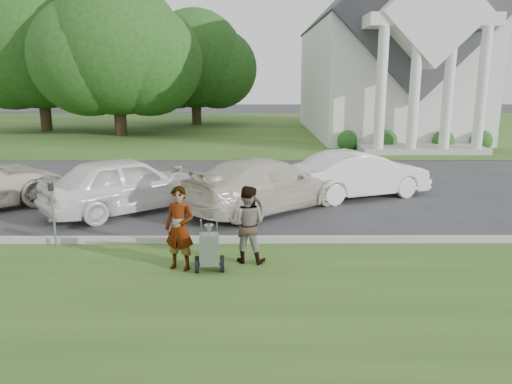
{
  "coord_description": "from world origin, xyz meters",
  "views": [
    {
      "loc": [
        0.53,
        -10.27,
        3.69
      ],
      "look_at": [
        0.59,
        0.0,
        1.32
      ],
      "focal_mm": 35.0,
      "sensor_mm": 36.0,
      "label": 1
    }
  ],
  "objects_px": {
    "church": "(385,41)",
    "person_right": "(247,225)",
    "car_c": "(266,184)",
    "person_left": "(180,229)",
    "parking_meter_near": "(53,206)",
    "car_b": "(127,184)",
    "car_d": "(360,174)",
    "striping_cart": "(209,250)",
    "tree_far": "(39,47)",
    "tree_left": "(116,54)",
    "tree_back": "(195,64)"
  },
  "relations": [
    {
      "from": "tree_back",
      "to": "striping_cart",
      "type": "height_order",
      "value": "tree_back"
    },
    {
      "from": "person_right",
      "to": "car_c",
      "type": "distance_m",
      "value": 4.17
    },
    {
      "from": "church",
      "to": "person_left",
      "type": "distance_m",
      "value": 26.6
    },
    {
      "from": "tree_back",
      "to": "car_b",
      "type": "height_order",
      "value": "tree_back"
    },
    {
      "from": "church",
      "to": "car_c",
      "type": "distance_m",
      "value": 21.85
    },
    {
      "from": "tree_left",
      "to": "tree_far",
      "type": "xyz_separation_m",
      "value": [
        -6.0,
        3.0,
        0.58
      ]
    },
    {
      "from": "striping_cart",
      "to": "car_c",
      "type": "xyz_separation_m",
      "value": [
        1.2,
        4.68,
        0.3
      ]
    },
    {
      "from": "tree_far",
      "to": "person_left",
      "type": "distance_m",
      "value": 29.55
    },
    {
      "from": "tree_left",
      "to": "tree_far",
      "type": "height_order",
      "value": "tree_far"
    },
    {
      "from": "church",
      "to": "person_right",
      "type": "bearing_deg",
      "value": -109.89
    },
    {
      "from": "tree_far",
      "to": "person_right",
      "type": "bearing_deg",
      "value": -60.64
    },
    {
      "from": "person_left",
      "to": "car_b",
      "type": "height_order",
      "value": "person_left"
    },
    {
      "from": "striping_cart",
      "to": "parking_meter_near",
      "type": "xyz_separation_m",
      "value": [
        -3.56,
        1.51,
        0.49
      ]
    },
    {
      "from": "person_right",
      "to": "tree_back",
      "type": "bearing_deg",
      "value": -70.77
    },
    {
      "from": "person_right",
      "to": "parking_meter_near",
      "type": "distance_m",
      "value": 4.39
    },
    {
      "from": "striping_cart",
      "to": "car_c",
      "type": "height_order",
      "value": "car_c"
    },
    {
      "from": "tree_far",
      "to": "person_left",
      "type": "relative_size",
      "value": 7.05
    },
    {
      "from": "striping_cart",
      "to": "car_c",
      "type": "relative_size",
      "value": 0.22
    },
    {
      "from": "tree_back",
      "to": "person_right",
      "type": "height_order",
      "value": "tree_back"
    },
    {
      "from": "church",
      "to": "tree_far",
      "type": "distance_m",
      "value": 23.09
    },
    {
      "from": "tree_far",
      "to": "car_b",
      "type": "height_order",
      "value": "tree_far"
    },
    {
      "from": "tree_back",
      "to": "church",
      "type": "bearing_deg",
      "value": -27.85
    },
    {
      "from": "church",
      "to": "tree_left",
      "type": "bearing_deg",
      "value": -176.21
    },
    {
      "from": "church",
      "to": "car_d",
      "type": "relative_size",
      "value": 5.5
    },
    {
      "from": "church",
      "to": "parking_meter_near",
      "type": "height_order",
      "value": "church"
    },
    {
      "from": "tree_back",
      "to": "car_c",
      "type": "bearing_deg",
      "value": -79.52
    },
    {
      "from": "tree_left",
      "to": "tree_back",
      "type": "bearing_deg",
      "value": 63.43
    },
    {
      "from": "church",
      "to": "person_left",
      "type": "xyz_separation_m",
      "value": [
        -9.89,
        -24.16,
        -5.11
      ]
    },
    {
      "from": "striping_cart",
      "to": "tree_far",
      "type": "bearing_deg",
      "value": 113.15
    },
    {
      "from": "tree_back",
      "to": "car_d",
      "type": "bearing_deg",
      "value": -72.42
    },
    {
      "from": "tree_left",
      "to": "parking_meter_near",
      "type": "distance_m",
      "value": 22.44
    },
    {
      "from": "church",
      "to": "tree_back",
      "type": "relative_size",
      "value": 2.51
    },
    {
      "from": "church",
      "to": "tree_left",
      "type": "relative_size",
      "value": 2.27
    },
    {
      "from": "tree_left",
      "to": "striping_cart",
      "type": "bearing_deg",
      "value": -71.62
    },
    {
      "from": "parking_meter_near",
      "to": "car_c",
      "type": "distance_m",
      "value": 5.72
    },
    {
      "from": "tree_far",
      "to": "car_c",
      "type": "distance_m",
      "value": 26.62
    },
    {
      "from": "church",
      "to": "car_d",
      "type": "xyz_separation_m",
      "value": [
        -5.11,
        -18.06,
        -5.22
      ]
    },
    {
      "from": "car_b",
      "to": "car_d",
      "type": "distance_m",
      "value": 7.09
    },
    {
      "from": "person_left",
      "to": "car_b",
      "type": "distance_m",
      "value": 4.86
    },
    {
      "from": "person_left",
      "to": "parking_meter_near",
      "type": "bearing_deg",
      "value": 173.3
    },
    {
      "from": "car_b",
      "to": "tree_back",
      "type": "bearing_deg",
      "value": -36.26
    },
    {
      "from": "person_right",
      "to": "car_c",
      "type": "bearing_deg",
      "value": -85.63
    },
    {
      "from": "person_right",
      "to": "car_b",
      "type": "distance_m",
      "value": 5.23
    },
    {
      "from": "tree_far",
      "to": "car_c",
      "type": "xyz_separation_m",
      "value": [
        14.9,
        -21.49,
        -4.95
      ]
    },
    {
      "from": "tree_left",
      "to": "parking_meter_near",
      "type": "relative_size",
      "value": 7.16
    },
    {
      "from": "striping_cart",
      "to": "person_left",
      "type": "distance_m",
      "value": 0.71
    },
    {
      "from": "tree_back",
      "to": "person_right",
      "type": "relative_size",
      "value": 6.09
    },
    {
      "from": "car_d",
      "to": "tree_left",
      "type": "bearing_deg",
      "value": 13.24
    },
    {
      "from": "tree_left",
      "to": "car_d",
      "type": "relative_size",
      "value": 2.42
    },
    {
      "from": "tree_back",
      "to": "tree_left",
      "type": "bearing_deg",
      "value": -116.57
    }
  ]
}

